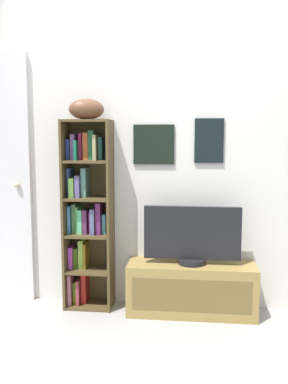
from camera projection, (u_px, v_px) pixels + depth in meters
ground at (143, 377)px, 2.57m from camera, size 5.20×5.20×0.04m
back_wall at (159, 155)px, 3.52m from camera, size 4.80×0.08×2.52m
bookshelf at (86, 213)px, 3.52m from camera, size 0.39×0.25×1.54m
football at (86, 109)px, 3.38m from camera, size 0.32×0.25×0.16m
tv_stand at (191, 289)px, 3.43m from camera, size 1.01×0.34×0.41m
television at (192, 236)px, 3.37m from camera, size 0.76×0.22×0.46m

